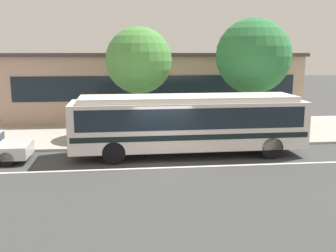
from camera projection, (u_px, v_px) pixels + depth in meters
ground_plane at (163, 162)px, 17.37m from camera, size 120.00×120.00×0.00m
sidewalk_slab at (152, 132)px, 23.72m from camera, size 60.00×8.00×0.12m
lane_stripe_center at (165, 168)px, 16.59m from camera, size 56.00×0.16×0.01m
transit_bus at (188, 121)px, 18.35m from camera, size 10.77×2.67×2.80m
pedestrian_waiting_near_sign at (291, 122)px, 21.20m from camera, size 0.39×0.39×1.61m
pedestrian_walking_along_curb at (111, 125)px, 20.05m from camera, size 0.38×0.38×1.72m
bus_stop_sign at (270, 110)px, 20.61m from camera, size 0.11×0.44×2.60m
street_tree_near_stop at (139, 61)px, 21.92m from camera, size 3.69×3.69×6.03m
street_tree_mid_block at (253, 56)px, 22.55m from camera, size 4.29×4.29×6.55m
station_building at (153, 85)px, 29.06m from camera, size 20.35×7.20×4.68m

